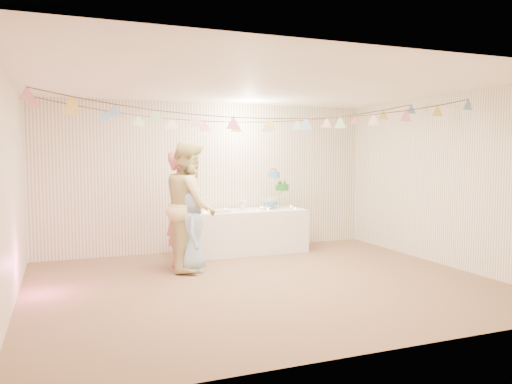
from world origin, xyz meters
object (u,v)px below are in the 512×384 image
object	(u,v)px
cake_stand	(276,189)
person_child	(192,231)
table	(248,231)
person_adult_a	(182,208)
person_adult_b	(190,206)

from	to	relation	value
cake_stand	person_child	size ratio (longest dim) A/B	0.57
table	person_adult_a	xyz separation A→B (m)	(-1.28, -0.55, 0.51)
person_adult_a	person_child	distance (m)	0.58
table	person_adult_b	bearing A→B (deg)	-144.01
table	person_child	bearing A→B (deg)	-140.01
table	person_child	distance (m)	1.64
table	cake_stand	distance (m)	0.90
table	cake_stand	bearing A→B (deg)	5.19
table	person_adult_b	distance (m)	1.63
person_adult_b	person_child	distance (m)	0.38
table	person_adult_a	bearing A→B (deg)	-156.84
table	person_adult_a	size ratio (longest dim) A/B	1.12
cake_stand	person_adult_a	xyz separation A→B (m)	(-1.83, -0.60, -0.20)
cake_stand	table	bearing A→B (deg)	-174.81
person_adult_a	cake_stand	bearing A→B (deg)	-34.89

